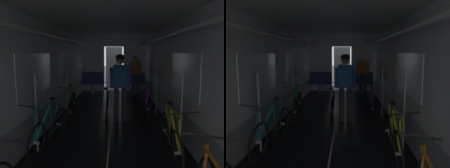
{
  "view_description": "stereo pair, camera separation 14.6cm",
  "coord_description": "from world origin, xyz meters",
  "views": [
    {
      "loc": [
        0.15,
        -1.9,
        1.76
      ],
      "look_at": [
        0.0,
        5.09,
        0.83
      ],
      "focal_mm": 37.6,
      "sensor_mm": 36.0,
      "label": 1
    },
    {
      "loc": [
        0.3,
        -1.89,
        1.76
      ],
      "look_at": [
        0.0,
        5.09,
        0.83
      ],
      "focal_mm": 37.6,
      "sensor_mm": 36.0,
      "label": 2
    }
  ],
  "objects": [
    {
      "name": "bicycle_green",
      "position": [
        -1.05,
        4.15,
        0.38
      ],
      "size": [
        0.44,
        1.69,
        0.95
      ],
      "color": "black",
      "rests_on": "ground"
    },
    {
      "name": "bench_seat_far_left",
      "position": [
        -0.9,
        8.07,
        0.57
      ],
      "size": [
        0.98,
        0.51,
        0.95
      ],
      "color": "gray",
      "rests_on": "ground"
    },
    {
      "name": "person_standing_near_bench",
      "position": [
        0.9,
        7.7,
        0.98
      ],
      "size": [
        0.53,
        0.23,
        1.69
      ],
      "color": "#384C75",
      "rests_on": "ground"
    },
    {
      "name": "bicycle_purple",
      "position": [
        0.97,
        4.47,
        0.38
      ],
      "size": [
        0.44,
        1.69,
        0.95
      ],
      "color": "black",
      "rests_on": "ground"
    },
    {
      "name": "person_cyclist_aisle",
      "position": [
        0.23,
        3.99,
        1.07
      ],
      "size": [
        0.53,
        0.39,
        1.73
      ],
      "color": "#2D2D33",
      "rests_on": "ground"
    },
    {
      "name": "bicycle_silver_in_aisle",
      "position": [
        -0.11,
        4.25,
        0.38
      ],
      "size": [
        0.44,
        1.69,
        0.94
      ],
      "color": "black",
      "rests_on": "ground"
    },
    {
      "name": "bicycle_yellow",
      "position": [
        1.05,
        1.84,
        0.38
      ],
      "size": [
        0.44,
        1.69,
        0.95
      ],
      "color": "black",
      "rests_on": "ground"
    },
    {
      "name": "train_car_shell",
      "position": [
        -0.0,
        3.6,
        1.7
      ],
      "size": [
        3.14,
        12.34,
        2.57
      ],
      "color": "black",
      "rests_on": "ground"
    },
    {
      "name": "bench_seat_far_right",
      "position": [
        0.9,
        8.07,
        0.57
      ],
      "size": [
        0.98,
        0.51,
        0.95
      ],
      "color": "gray",
      "rests_on": "ground"
    },
    {
      "name": "bicycle_teal",
      "position": [
        -1.08,
        2.18,
        0.38
      ],
      "size": [
        0.49,
        1.69,
        0.95
      ],
      "color": "black",
      "rests_on": "ground"
    }
  ]
}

